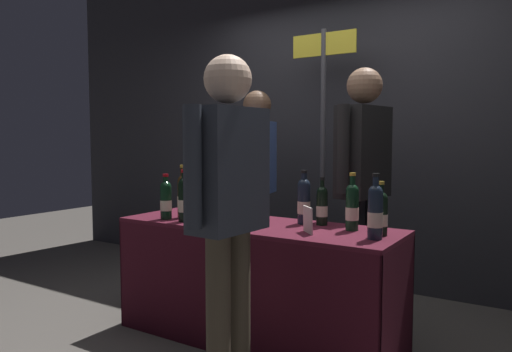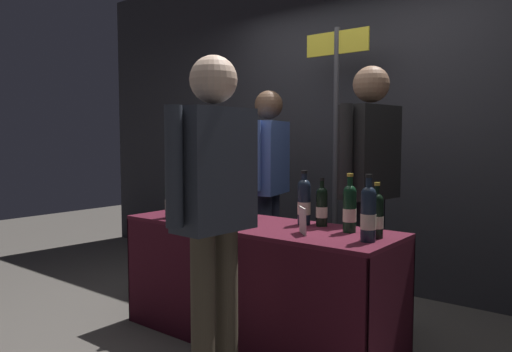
% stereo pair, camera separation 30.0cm
% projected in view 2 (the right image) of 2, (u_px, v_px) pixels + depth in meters
% --- Properties ---
extents(ground_plane, '(12.00, 12.00, 0.00)m').
position_uv_depth(ground_plane, '(256.00, 339.00, 3.09)').
color(ground_plane, '#514C47').
extents(back_partition, '(6.77, 0.12, 3.00)m').
position_uv_depth(back_partition, '(365.00, 114.00, 4.17)').
color(back_partition, '#2D2D33').
rests_on(back_partition, ground_plane).
extents(tasting_table, '(1.81, 0.60, 0.75)m').
position_uv_depth(tasting_table, '(256.00, 261.00, 3.05)').
color(tasting_table, '#4C1423').
rests_on(tasting_table, ground_plane).
extents(featured_wine_bottle, '(0.07, 0.07, 0.30)m').
position_uv_depth(featured_wine_bottle, '(377.00, 215.00, 2.58)').
color(featured_wine_bottle, black).
rests_on(featured_wine_bottle, tasting_table).
extents(display_bottle_0, '(0.08, 0.08, 0.33)m').
position_uv_depth(display_bottle_0, '(187.00, 198.00, 3.14)').
color(display_bottle_0, black).
rests_on(display_bottle_0, tasting_table).
extents(display_bottle_1, '(0.07, 0.07, 0.34)m').
position_uv_depth(display_bottle_1, '(247.00, 195.00, 3.30)').
color(display_bottle_1, black).
rests_on(display_bottle_1, tasting_table).
extents(display_bottle_2, '(0.08, 0.08, 0.30)m').
position_uv_depth(display_bottle_2, '(171.00, 198.00, 3.25)').
color(display_bottle_2, black).
rests_on(display_bottle_2, tasting_table).
extents(display_bottle_3, '(0.07, 0.07, 0.32)m').
position_uv_depth(display_bottle_3, '(205.00, 196.00, 3.40)').
color(display_bottle_3, '#38230F').
rests_on(display_bottle_3, tasting_table).
extents(display_bottle_4, '(0.08, 0.08, 0.35)m').
position_uv_depth(display_bottle_4, '(368.00, 213.00, 2.48)').
color(display_bottle_4, '#192333').
rests_on(display_bottle_4, tasting_table).
extents(display_bottle_5, '(0.07, 0.07, 0.30)m').
position_uv_depth(display_bottle_5, '(322.00, 206.00, 2.93)').
color(display_bottle_5, black).
rests_on(display_bottle_5, tasting_table).
extents(display_bottle_6, '(0.07, 0.07, 0.36)m').
position_uv_depth(display_bottle_6, '(188.00, 195.00, 3.29)').
color(display_bottle_6, '#38230F').
rests_on(display_bottle_6, tasting_table).
extents(display_bottle_7, '(0.08, 0.08, 0.34)m').
position_uv_depth(display_bottle_7, '(304.00, 201.00, 2.99)').
color(display_bottle_7, '#192333').
rests_on(display_bottle_7, tasting_table).
extents(display_bottle_8, '(0.08, 0.08, 0.34)m').
position_uv_depth(display_bottle_8, '(350.00, 207.00, 2.74)').
color(display_bottle_8, black).
rests_on(display_bottle_8, tasting_table).
extents(wine_glass_near_vendor, '(0.07, 0.07, 0.13)m').
position_uv_depth(wine_glass_near_vendor, '(252.00, 205.00, 3.20)').
color(wine_glass_near_vendor, silver).
rests_on(wine_glass_near_vendor, tasting_table).
extents(wine_glass_mid, '(0.07, 0.07, 0.15)m').
position_uv_depth(wine_glass_mid, '(206.00, 206.00, 3.08)').
color(wine_glass_mid, silver).
rests_on(wine_glass_mid, tasting_table).
extents(flower_vase, '(0.09, 0.08, 0.41)m').
position_uv_depth(flower_vase, '(235.00, 201.00, 2.94)').
color(flower_vase, tan).
rests_on(flower_vase, tasting_table).
extents(brochure_stand, '(0.11, 0.10, 0.15)m').
position_uv_depth(brochure_stand, '(303.00, 221.00, 2.69)').
color(brochure_stand, silver).
rests_on(brochure_stand, tasting_table).
extents(vendor_presenter, '(0.31, 0.58, 1.67)m').
position_uv_depth(vendor_presenter, '(269.00, 173.00, 3.94)').
color(vendor_presenter, '#2D3347').
rests_on(vendor_presenter, ground_plane).
extents(vendor_assistant, '(0.28, 0.60, 1.76)m').
position_uv_depth(vendor_assistant, '(370.00, 170.00, 3.24)').
color(vendor_assistant, black).
rests_on(vendor_assistant, ground_plane).
extents(taster_foreground_right, '(0.24, 0.57, 1.68)m').
position_uv_depth(taster_foreground_right, '(214.00, 196.00, 2.33)').
color(taster_foreground_right, '#4C4233').
rests_on(taster_foreground_right, ground_plane).
extents(booth_signpost, '(0.55, 0.04, 2.17)m').
position_uv_depth(booth_signpost, '(336.00, 130.00, 3.91)').
color(booth_signpost, '#47474C').
rests_on(booth_signpost, ground_plane).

